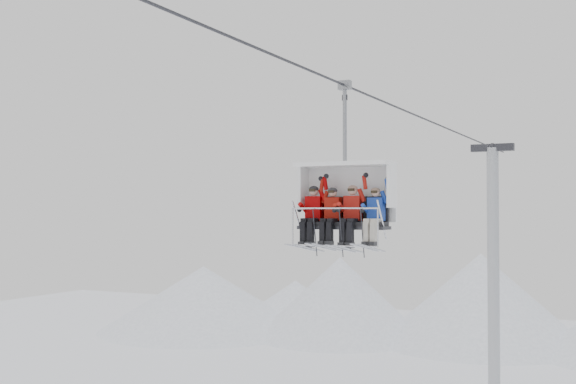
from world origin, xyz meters
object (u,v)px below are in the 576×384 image
at_px(skier_far_left, 312,213).
at_px(skier_far_right, 374,215).
at_px(skier_center_left, 331,214).
at_px(skier_center_right, 351,213).
at_px(lift_tower_right, 494,306).
at_px(chairlift_carrier, 347,194).

relative_size(skier_far_left, skier_far_right, 1.00).
xyz_separation_m(skier_center_left, skier_center_right, (0.51, 0.01, 0.02)).
height_order(lift_tower_right, skier_far_right, lift_tower_right).
distance_m(lift_tower_right, skier_center_left, 19.60).
relative_size(lift_tower_right, skier_far_right, 7.99).
height_order(chairlift_carrier, skier_far_right, chairlift_carrier).
bearing_deg(skier_far_left, skier_center_left, -0.70).
distance_m(skier_center_right, skier_far_right, 0.58).
height_order(lift_tower_right, skier_center_right, lift_tower_right).
distance_m(skier_far_left, skier_far_right, 1.59).
xyz_separation_m(lift_tower_right, skier_far_left, (-0.78, -19.09, 4.42)).
distance_m(lift_tower_right, skier_center_right, 19.60).
bearing_deg(skier_center_left, skier_center_right, 0.68).
bearing_deg(skier_far_right, skier_center_right, 179.10).
bearing_deg(skier_center_right, chairlift_carrier, 128.06).
bearing_deg(skier_far_right, lift_tower_right, 92.44).
relative_size(lift_tower_right, skier_far_left, 7.99).
height_order(skier_far_left, skier_far_right, skier_far_left).
height_order(skier_center_right, skier_far_right, skier_center_right).
height_order(skier_far_left, skier_center_right, same).
xyz_separation_m(lift_tower_right, chairlift_carrier, (0.00, -18.79, 4.89)).
xyz_separation_m(skier_center_right, skier_far_right, (0.57, -0.01, -0.03)).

